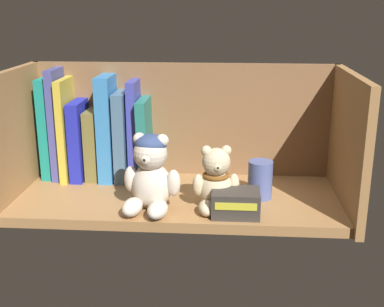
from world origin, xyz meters
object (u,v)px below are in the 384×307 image
at_px(book_5, 109,127).
at_px(small_product_box, 236,203).
at_px(book_4, 95,143).
at_px(book_6, 124,135).
at_px(book_8, 146,138).
at_px(book_2, 69,128).
at_px(book_7, 135,130).
at_px(pillar_candle, 260,180).
at_px(book_1, 60,123).
at_px(teddy_bear_larger, 150,174).
at_px(book_0, 49,127).
at_px(teddy_bear_smaller, 216,182).
at_px(book_3, 81,138).

xyz_separation_m(book_5, small_product_box, (0.28, -0.20, -0.09)).
bearing_deg(book_4, book_6, 0.00).
bearing_deg(small_product_box, book_4, 147.76).
height_order(book_4, book_6, book_6).
distance_m(book_6, book_8, 0.05).
distance_m(book_2, book_6, 0.12).
bearing_deg(book_4, book_5, 0.00).
bearing_deg(book_7, book_8, 0.00).
bearing_deg(book_2, pillar_candle, -14.65).
relative_size(book_1, book_4, 1.58).
height_order(book_8, pillar_candle, book_8).
xyz_separation_m(book_1, book_8, (0.20, 0.00, -0.03)).
bearing_deg(teddy_bear_larger, book_6, 115.54).
height_order(book_0, teddy_bear_smaller, book_0).
bearing_deg(book_4, book_2, 180.00).
xyz_separation_m(teddy_bear_larger, pillar_candle, (0.21, 0.07, -0.03)).
bearing_deg(small_product_box, book_8, 134.89).
xyz_separation_m(book_1, book_5, (0.11, 0.00, -0.01)).
height_order(book_5, small_product_box, book_5).
bearing_deg(book_1, book_3, 0.00).
distance_m(book_4, book_8, 0.12).
bearing_deg(book_6, book_3, 180.00).
distance_m(book_2, small_product_box, 0.43).
height_order(book_5, book_8, book_5).
bearing_deg(book_5, book_7, 0.00).
xyz_separation_m(book_6, small_product_box, (0.25, -0.20, -0.07)).
xyz_separation_m(teddy_bear_smaller, pillar_candle, (0.09, 0.06, -0.01)).
relative_size(book_4, pillar_candle, 2.01).
relative_size(book_2, pillar_candle, 2.91).
relative_size(book_2, book_5, 0.97).
distance_m(book_4, book_7, 0.10).
relative_size(book_4, book_7, 0.70).
bearing_deg(book_0, book_4, 0.00).
relative_size(book_7, pillar_candle, 2.86).
bearing_deg(teddy_bear_larger, book_1, 141.75).
relative_size(book_1, pillar_candle, 3.17).
height_order(book_1, small_product_box, book_1).
bearing_deg(book_0, book_3, 0.00).
bearing_deg(teddy_bear_smaller, book_7, 137.47).
relative_size(book_8, small_product_box, 2.05).
relative_size(book_1, book_7, 1.11).
xyz_separation_m(book_3, book_7, (0.12, 0.00, 0.02)).
bearing_deg(book_0, book_6, 0.00).
bearing_deg(book_1, small_product_box, -26.78).
xyz_separation_m(book_0, book_2, (0.05, 0.00, 0.00)).
bearing_deg(book_3, pillar_candle, -15.55).
height_order(book_0, book_1, book_1).
relative_size(book_0, book_7, 1.01).
bearing_deg(book_4, book_1, 180.00).
distance_m(book_8, teddy_bear_smaller, 0.24).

